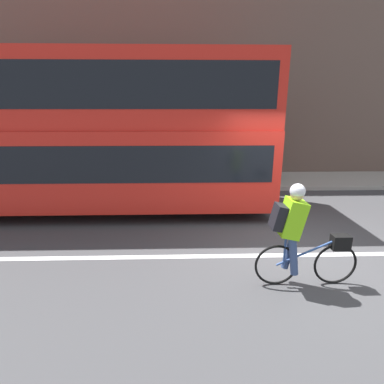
{
  "coord_description": "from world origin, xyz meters",
  "views": [
    {
      "loc": [
        -2.2,
        -4.85,
        2.6
      ],
      "look_at": [
        -2.04,
        0.71,
        1.0
      ],
      "focal_mm": 28.0,
      "sensor_mm": 36.0,
      "label": 1
    }
  ],
  "objects_px": {
    "trash_bin": "(272,167)",
    "street_sign_post": "(102,143)",
    "cyclist_on_bike": "(298,232)",
    "bus": "(64,128)"
  },
  "relations": [
    {
      "from": "trash_bin",
      "to": "cyclist_on_bike",
      "type": "bearing_deg",
      "value": -103.07
    },
    {
      "from": "bus",
      "to": "cyclist_on_bike",
      "type": "bearing_deg",
      "value": -38.39
    },
    {
      "from": "cyclist_on_bike",
      "to": "street_sign_post",
      "type": "distance_m",
      "value": 7.58
    },
    {
      "from": "trash_bin",
      "to": "street_sign_post",
      "type": "distance_m",
      "value": 5.87
    },
    {
      "from": "cyclist_on_bike",
      "to": "trash_bin",
      "type": "xyz_separation_m",
      "value": [
        1.43,
        6.17,
        -0.3
      ]
    },
    {
      "from": "bus",
      "to": "street_sign_post",
      "type": "distance_m",
      "value": 2.64
    },
    {
      "from": "bus",
      "to": "trash_bin",
      "type": "bearing_deg",
      "value": 23.12
    },
    {
      "from": "bus",
      "to": "cyclist_on_bike",
      "type": "height_order",
      "value": "bus"
    },
    {
      "from": "trash_bin",
      "to": "street_sign_post",
      "type": "relative_size",
      "value": 0.37
    },
    {
      "from": "street_sign_post",
      "to": "bus",
      "type": "bearing_deg",
      "value": -94.3
    }
  ]
}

